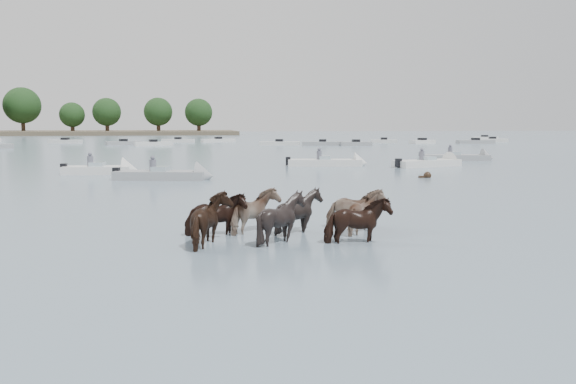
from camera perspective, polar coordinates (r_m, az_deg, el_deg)
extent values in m
plane|color=slate|center=(13.78, 5.62, -6.17)|extent=(400.00, 400.00, 0.00)
imported|color=black|center=(16.11, -7.12, -2.57)|extent=(1.75, 1.00, 1.40)
imported|color=#806B57|center=(16.48, -3.08, -2.23)|extent=(1.62, 1.75, 1.45)
imported|color=black|center=(16.40, 1.10, -2.21)|extent=(1.59, 1.48, 1.48)
imported|color=#9E7C6B|center=(17.30, 6.57, -1.91)|extent=(1.71, 0.89, 1.40)
imported|color=black|center=(14.85, -7.31, -3.10)|extent=(1.47, 1.66, 1.54)
imported|color=black|center=(15.03, -0.62, -2.91)|extent=(1.49, 1.35, 1.54)
imported|color=black|center=(15.05, 6.79, -3.18)|extent=(1.73, 0.87, 1.42)
imported|color=#9D816A|center=(16.51, 7.84, -2.35)|extent=(1.52, 1.66, 1.40)
sphere|color=black|center=(33.92, 13.50, 1.58)|extent=(0.44, 0.44, 0.44)
cube|color=black|center=(33.83, 13.11, 1.41)|extent=(0.50, 0.22, 0.18)
cube|color=silver|center=(37.25, -18.17, 2.00)|extent=(4.06, 1.88, 0.55)
cone|color=silver|center=(36.88, -15.17, 2.06)|extent=(1.01, 1.66, 1.60)
cube|color=#99ADB7|center=(37.23, -18.19, 2.54)|extent=(0.88, 1.18, 0.35)
cube|color=black|center=(37.71, -21.12, 2.17)|extent=(0.37, 0.37, 0.60)
cylinder|color=#595966|center=(37.27, -18.81, 2.83)|extent=(0.36, 0.36, 0.70)
sphere|color=#595966|center=(37.25, -18.84, 3.52)|extent=(0.24, 0.24, 0.24)
cube|color=gray|center=(32.59, -12.38, 1.55)|extent=(5.14, 2.64, 0.55)
cone|color=gray|center=(32.04, -8.14, 1.55)|extent=(1.23, 1.76, 1.60)
cube|color=#99ADB7|center=(32.56, -12.40, 2.16)|extent=(1.03, 1.27, 0.35)
cube|color=black|center=(33.30, -16.47, 1.80)|extent=(0.42, 0.42, 0.60)
cylinder|color=#595966|center=(32.56, -13.11, 2.50)|extent=(0.36, 0.36, 0.70)
sphere|color=#595966|center=(32.54, -13.13, 3.29)|extent=(0.24, 0.24, 0.24)
cube|color=silver|center=(42.09, 3.60, 2.84)|extent=(5.46, 2.49, 0.55)
cone|color=silver|center=(42.34, 7.16, 2.82)|extent=(1.16, 1.73, 1.60)
cube|color=#99ADB7|center=(42.07, 3.60, 3.32)|extent=(0.98, 1.24, 0.35)
cube|color=black|center=(42.00, 0.01, 3.05)|extent=(0.41, 0.41, 0.60)
cylinder|color=#595966|center=(41.97, 3.07, 3.58)|extent=(0.36, 0.36, 0.70)
sphere|color=#595966|center=(41.94, 3.07, 4.20)|extent=(0.24, 0.24, 0.24)
cube|color=silver|center=(42.58, 13.45, 2.71)|extent=(5.43, 3.21, 0.55)
cone|color=silver|center=(44.37, 15.93, 2.79)|extent=(1.37, 1.81, 1.60)
cube|color=#99ADB7|center=(42.56, 13.47, 3.18)|extent=(1.12, 1.32, 0.35)
cube|color=black|center=(40.86, 10.77, 2.83)|extent=(0.45, 0.45, 0.60)
cylinder|color=#595966|center=(42.39, 12.98, 3.45)|extent=(0.36, 0.36, 0.70)
sphere|color=#595966|center=(42.36, 12.99, 4.06)|extent=(0.24, 0.24, 0.24)
cube|color=gray|center=(50.16, 15.99, 3.22)|extent=(5.70, 2.65, 0.55)
cone|color=gray|center=(50.93, 18.99, 3.17)|extent=(1.20, 1.75, 1.60)
cube|color=#99ADB7|center=(50.14, 16.01, 3.62)|extent=(1.00, 1.26, 0.35)
cube|color=black|center=(49.53, 12.92, 3.45)|extent=(0.41, 0.41, 0.60)
cylinder|color=#595966|center=(49.96, 15.60, 3.85)|extent=(0.36, 0.36, 0.70)
sphere|color=#595966|center=(49.94, 15.62, 4.37)|extent=(0.24, 0.24, 0.24)
cube|color=silver|center=(95.96, -21.00, 4.62)|extent=(5.16, 2.83, 0.60)
cube|color=black|center=(95.95, -21.01, 4.85)|extent=(1.24, 1.24, 0.50)
cube|color=gray|center=(85.90, -15.83, 4.61)|extent=(5.08, 3.18, 0.60)
cube|color=black|center=(85.89, -15.83, 4.87)|extent=(1.30, 1.30, 0.50)
cube|color=silver|center=(82.01, -13.07, 4.60)|extent=(5.28, 2.75, 0.60)
cube|color=black|center=(82.00, -13.08, 4.87)|extent=(1.22, 1.22, 0.50)
cube|color=silver|center=(94.60, -10.72, 4.93)|extent=(5.32, 2.45, 0.60)
cube|color=black|center=(94.59, -10.72, 5.16)|extent=(1.17, 1.17, 0.50)
cube|color=silver|center=(95.47, -6.84, 5.01)|extent=(5.71, 3.02, 0.60)
cube|color=black|center=(95.46, -6.84, 5.24)|extent=(1.24, 1.24, 0.50)
cube|color=silver|center=(81.59, -0.85, 4.77)|extent=(5.85, 3.06, 0.60)
cube|color=black|center=(81.58, -0.85, 5.03)|extent=(1.25, 1.25, 0.50)
cube|color=gray|center=(80.94, 3.41, 4.74)|extent=(5.88, 2.70, 0.60)
cube|color=black|center=(80.93, 3.42, 5.01)|extent=(1.19, 1.19, 0.50)
cube|color=gray|center=(80.46, 6.67, 4.69)|extent=(4.34, 1.83, 0.60)
cube|color=black|center=(80.44, 6.68, 4.96)|extent=(1.08, 1.08, 0.50)
cube|color=silver|center=(91.87, 9.39, 4.90)|extent=(4.28, 2.81, 0.60)
cube|color=black|center=(91.86, 9.39, 5.14)|extent=(1.29, 1.29, 0.50)
cube|color=silver|center=(90.55, 13.01, 4.79)|extent=(4.46, 3.00, 0.60)
cube|color=black|center=(90.54, 13.02, 5.03)|extent=(1.31, 1.31, 0.50)
cube|color=gray|center=(92.91, 17.89, 4.69)|extent=(5.75, 1.64, 0.60)
cube|color=black|center=(92.90, 17.90, 4.92)|extent=(1.02, 1.02, 0.50)
cube|color=silver|center=(101.56, 19.39, 4.78)|extent=(5.03, 2.70, 0.60)
cube|color=black|center=(101.55, 19.40, 4.99)|extent=(1.23, 1.23, 0.50)
cube|color=silver|center=(115.52, 18.70, 5.00)|extent=(4.93, 1.62, 0.60)
cube|color=black|center=(115.51, 18.70, 5.19)|extent=(1.02, 1.02, 0.50)
cylinder|color=#382619|center=(169.74, -24.51, 5.85)|extent=(1.00, 1.00, 4.26)
sphere|color=black|center=(169.80, -24.61, 7.73)|extent=(9.47, 9.47, 9.47)
cylinder|color=#382619|center=(162.75, -20.35, 5.78)|extent=(1.00, 1.00, 2.89)
sphere|color=black|center=(162.75, -20.40, 7.11)|extent=(6.43, 6.43, 6.43)
cylinder|color=#382619|center=(161.67, -17.29, 5.97)|extent=(1.00, 1.00, 3.31)
sphere|color=black|center=(161.69, -17.34, 7.50)|extent=(7.36, 7.36, 7.36)
cylinder|color=#382619|center=(159.17, -12.57, 6.11)|extent=(1.00, 1.00, 3.35)
sphere|color=black|center=(159.19, -12.61, 7.68)|extent=(7.45, 7.45, 7.45)
cylinder|color=#382619|center=(158.76, -8.72, 6.18)|extent=(1.00, 1.00, 3.29)
sphere|color=black|center=(158.78, -8.75, 7.73)|extent=(7.30, 7.30, 7.30)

